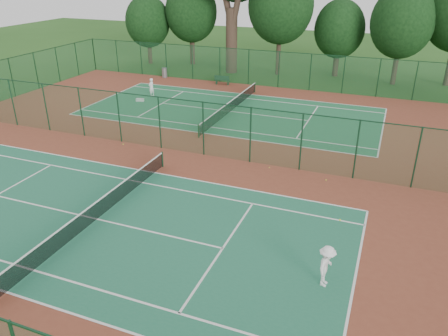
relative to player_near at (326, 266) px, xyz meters
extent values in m
plane|color=#245319|center=(-10.83, 9.73, -0.87)|extent=(120.00, 120.00, 0.00)
cube|color=brown|center=(-10.83, 9.73, -0.86)|extent=(40.00, 36.00, 0.01)
cube|color=#216B4B|center=(-10.83, 0.73, -0.85)|extent=(23.77, 10.97, 0.01)
cube|color=#216A40|center=(-10.83, 18.73, -0.85)|extent=(23.77, 10.97, 0.01)
cube|color=#1B5332|center=(-10.83, 27.73, 0.88)|extent=(40.00, 0.02, 3.50)
cube|color=#14381F|center=(-10.83, 27.73, 2.59)|extent=(40.00, 0.05, 0.05)
cube|color=#1A4E29|center=(-10.83, 9.73, 0.88)|extent=(40.00, 0.02, 3.50)
cube|color=#143822|center=(-10.83, 9.73, 2.59)|extent=(40.00, 0.05, 0.05)
cylinder|color=#163C23|center=(-10.83, 7.13, -0.38)|extent=(0.10, 0.10, 0.97)
cube|color=black|center=(-10.83, 0.73, -0.38)|extent=(0.02, 12.80, 0.85)
cube|color=white|center=(-10.83, 0.73, 0.05)|extent=(0.04, 12.80, 0.06)
cylinder|color=#153C20|center=(-10.83, 12.33, -0.38)|extent=(0.10, 0.10, 0.97)
cylinder|color=#153C20|center=(-10.83, 25.13, -0.38)|extent=(0.10, 0.10, 0.97)
cube|color=black|center=(-10.83, 18.73, -0.38)|extent=(0.02, 12.80, 0.85)
cube|color=white|center=(-10.83, 18.73, 0.05)|extent=(0.04, 12.80, 0.06)
imported|color=white|center=(0.00, 0.00, 0.00)|extent=(0.74, 1.16, 1.70)
imported|color=white|center=(-19.20, 20.34, -0.02)|extent=(0.51, 0.67, 1.66)
cylinder|color=slate|center=(-21.67, 27.33, -0.35)|extent=(0.69, 0.69, 1.01)
cube|color=#13371F|center=(-15.40, 26.71, -0.63)|extent=(0.12, 0.41, 0.45)
cube|color=#13371F|center=(-14.20, 26.84, -0.63)|extent=(0.12, 0.41, 0.45)
cube|color=#13371F|center=(-14.80, 26.78, -0.39)|extent=(1.54, 0.58, 0.05)
cube|color=#13371F|center=(-14.78, 26.58, -0.15)|extent=(1.50, 0.21, 0.45)
cube|color=silver|center=(-19.37, 18.55, -0.73)|extent=(0.74, 0.42, 0.26)
sphere|color=yellow|center=(-4.84, 9.30, -0.83)|extent=(0.06, 0.06, 0.06)
sphere|color=#F1F138|center=(-1.42, 8.87, -0.82)|extent=(0.07, 0.07, 0.07)
sphere|color=#C8E836|center=(-15.02, 9.27, -0.82)|extent=(0.07, 0.07, 0.07)
cylinder|color=#39281F|center=(-15.92, 32.32, 2.55)|extent=(1.25, 1.25, 6.83)
camera|label=1|loc=(1.26, -13.58, 10.15)|focal=35.00mm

